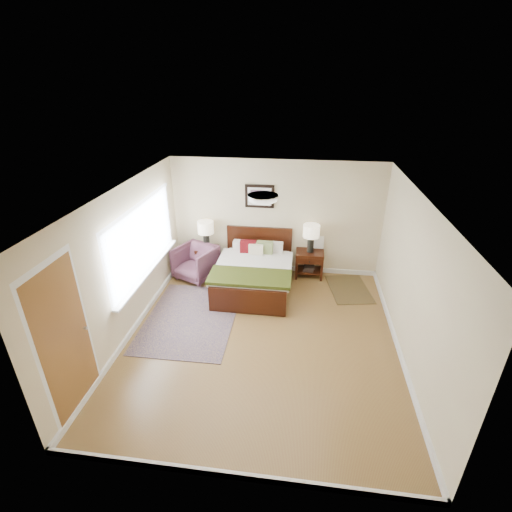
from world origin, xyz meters
name	(u,v)px	position (x,y,z in m)	size (l,w,h in m)	color
floor	(262,337)	(0.00, 0.00, 0.00)	(5.00, 5.00, 0.00)	brown
back_wall	(276,218)	(0.00, 2.50, 1.25)	(4.50, 0.04, 2.50)	beige
front_wall	(232,397)	(0.00, -2.50, 1.25)	(4.50, 0.04, 2.50)	beige
left_wall	(125,264)	(-2.25, 0.00, 1.25)	(0.04, 5.00, 2.50)	beige
right_wall	(413,282)	(2.25, 0.00, 1.25)	(0.04, 5.00, 2.50)	beige
ceiling	(263,195)	(0.00, 0.00, 2.50)	(4.50, 5.00, 0.02)	white
window	(144,240)	(-2.20, 0.70, 1.38)	(0.11, 2.72, 1.32)	silver
door	(65,342)	(-2.23, -1.75, 1.07)	(0.06, 1.00, 2.18)	silver
ceil_fixture	(263,197)	(0.00, 0.00, 2.47)	(0.44, 0.44, 0.08)	white
bed	(254,269)	(-0.35, 1.58, 0.47)	(1.56, 1.87, 1.01)	black
wall_art	(260,196)	(-0.35, 2.47, 1.72)	(0.62, 0.05, 0.50)	black
nightstand_left	(207,253)	(-1.51, 2.25, 0.44)	(0.47, 0.42, 0.56)	black
nightstand_right	(309,261)	(0.78, 2.26, 0.37)	(0.60, 0.45, 0.59)	black
lamp_left	(206,230)	(-1.51, 2.27, 0.99)	(0.34, 0.34, 0.61)	black
lamp_right	(311,233)	(0.78, 2.27, 1.02)	(0.34, 0.34, 0.61)	black
armchair	(196,263)	(-1.67, 1.88, 0.36)	(0.78, 0.80, 0.73)	#5D3344
rug_persian	(191,318)	(-1.35, 0.37, 0.01)	(1.59, 2.24, 0.01)	#0F0C3E
rug_navy	(349,289)	(1.62, 1.80, 0.01)	(0.77, 1.16, 0.01)	black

